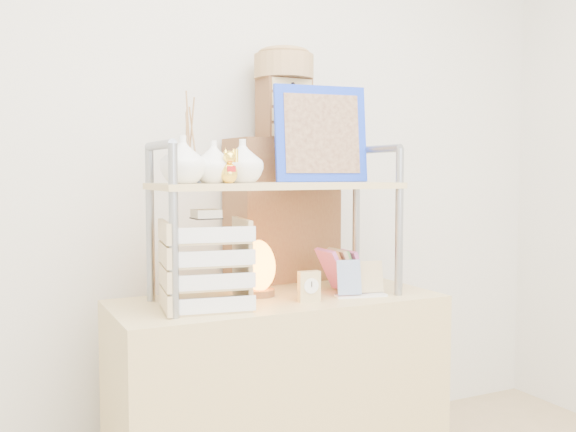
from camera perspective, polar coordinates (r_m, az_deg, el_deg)
name	(u,v)px	position (r m, az deg, el deg)	size (l,w,h in m)	color
desk	(278,398)	(2.47, -0.92, -15.86)	(1.20, 0.50, 0.75)	tan
cabinet	(282,296)	(2.79, -0.54, -7.14)	(0.45, 0.24, 1.35)	brown
hutch	(261,177)	(2.31, -2.46, 3.44)	(0.90, 0.34, 0.80)	gray
letter_tray	(206,269)	(2.19, -7.28, -4.70)	(0.31, 0.30, 0.34)	tan
salt_lamp	(259,268)	(2.39, -2.62, -4.60)	(0.14, 0.13, 0.21)	brown
desk_clock	(309,286)	(2.29, 1.89, -6.28)	(0.08, 0.04, 0.11)	tan
postcard_stand	(360,286)	(2.40, 6.45, -6.19)	(0.20, 0.09, 0.14)	white
drawer_chest	(284,109)	(2.73, -0.35, 9.47)	(0.20, 0.16, 0.25)	brown
woven_basket	(284,67)	(2.76, -0.37, 13.09)	(0.25, 0.25, 0.10)	#987045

